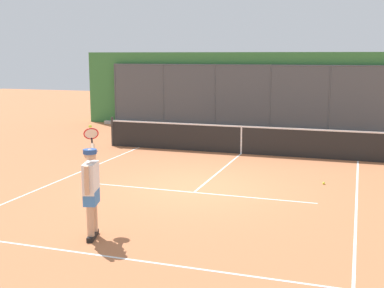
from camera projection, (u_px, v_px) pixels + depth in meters
ground_plane at (199, 188)px, 12.73m from camera, size 60.00×60.00×0.00m
court_line_markings at (190, 195)px, 12.07m from camera, size 7.62×9.42×0.01m
fence_backdrop at (273, 91)px, 22.65m from camera, size 18.09×1.37×3.43m
tennis_net at (241, 139)px, 17.06m from camera, size 9.80×0.09×1.07m
tennis_player at (91, 186)px, 9.11m from camera, size 0.74×1.28×1.96m
tennis_ball_by_sideline at (324, 183)px, 13.08m from camera, size 0.07×0.07×0.07m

